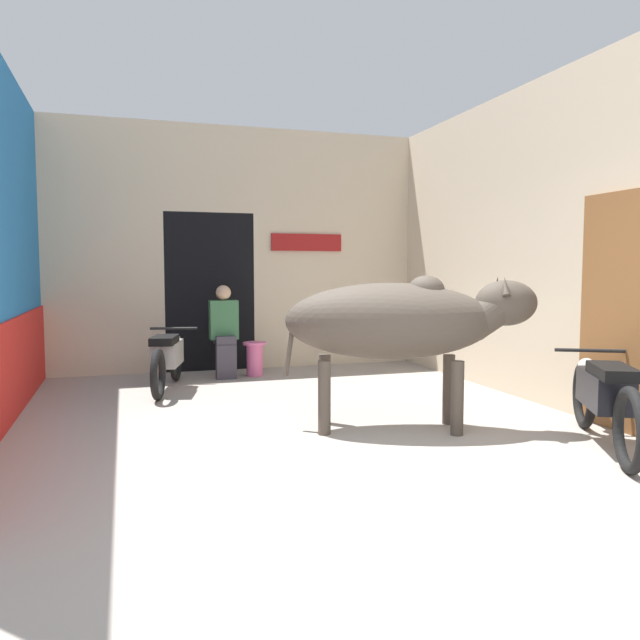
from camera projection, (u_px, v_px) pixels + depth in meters
name	position (u px, v px, depth m)	size (l,w,h in m)	color
ground_plane	(397.00, 502.00, 3.82)	(30.00, 30.00, 0.00)	#9E9389
wall_back_with_doorway	(226.00, 266.00, 8.98)	(5.19, 0.93, 3.40)	beige
wall_right_with_door	(520.00, 246.00, 6.97)	(0.22, 5.34, 3.40)	beige
cow	(401.00, 321.00, 5.48)	(2.26, 1.25, 1.37)	#4C4238
motorcycle_near	(605.00, 396.00, 4.95)	(0.96, 1.71, 0.73)	black
motorcycle_far	(168.00, 357.00, 7.33)	(0.64, 1.74, 0.70)	black
shopkeeper_seated	(224.00, 329.00, 8.15)	(0.37, 0.33, 1.21)	#3D3842
plastic_stool	(255.00, 358.00, 8.31)	(0.31, 0.31, 0.45)	#DB6093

